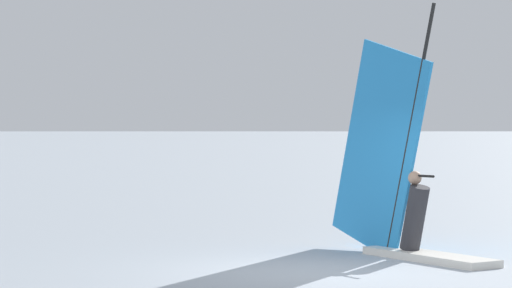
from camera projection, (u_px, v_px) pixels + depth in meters
The scene contains 3 objects.
ground_plane at pixel (322, 272), 15.51m from camera, with size 4000.00×4000.00×0.00m, color #9EA8B2.
windsurfer at pixel (402, 193), 17.43m from camera, with size 0.93×3.87×4.17m.
distant_headland at pixel (192, 113), 1413.39m from camera, with size 1182.84×367.85×46.16m, color #756B56.
Camera 1 is at (-7.48, -13.59, 2.07)m, focal length 75.28 mm.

